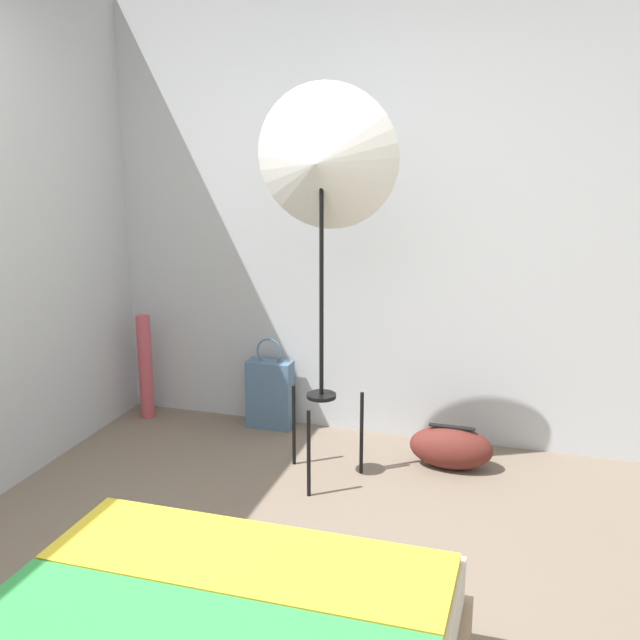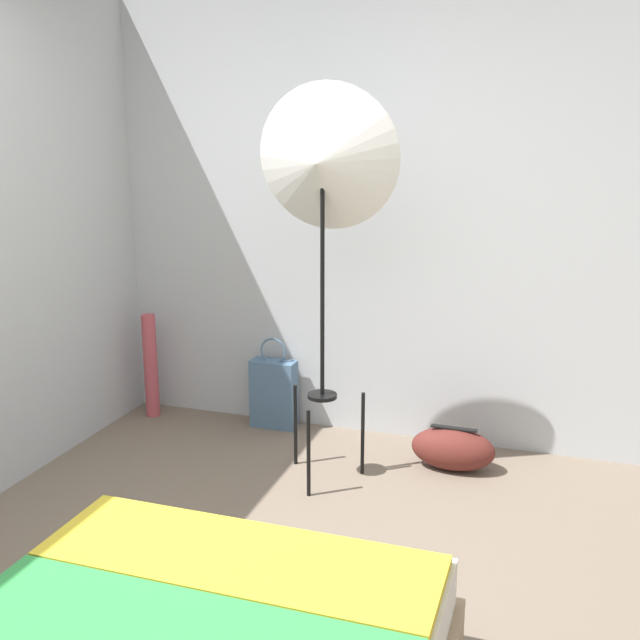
# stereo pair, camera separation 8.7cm
# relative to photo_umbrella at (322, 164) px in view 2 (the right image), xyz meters

# --- Properties ---
(wall_back) EXTENTS (8.00, 0.05, 2.60)m
(wall_back) POSITION_rel_photo_umbrella_xyz_m (0.01, 0.71, -0.34)
(wall_back) COLOR #B7BCC1
(wall_back) RESTS_ON ground_plane
(photo_umbrella) EXTENTS (0.73, 0.37, 2.03)m
(photo_umbrella) POSITION_rel_photo_umbrella_xyz_m (0.00, 0.00, 0.00)
(photo_umbrella) COLOR black
(photo_umbrella) RESTS_ON ground_plane
(tote_bag) EXTENTS (0.28, 0.13, 0.57)m
(tote_bag) POSITION_rel_photo_umbrella_xyz_m (-0.51, 0.58, -1.42)
(tote_bag) COLOR slate
(tote_bag) RESTS_ON ground_plane
(duffel_bag) EXTENTS (0.45, 0.23, 0.24)m
(duffel_bag) POSITION_rel_photo_umbrella_xyz_m (0.64, 0.32, -1.53)
(duffel_bag) COLOR #5B231E
(duffel_bag) RESTS_ON ground_plane
(paper_roll) EXTENTS (0.09, 0.09, 0.67)m
(paper_roll) POSITION_rel_photo_umbrella_xyz_m (-1.32, 0.50, -1.31)
(paper_roll) COLOR #BC4C56
(paper_roll) RESTS_ON ground_plane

